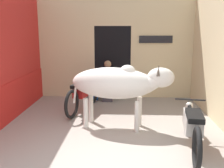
% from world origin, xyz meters
% --- Properties ---
extents(wall_left_shopfront, '(0.25, 4.65, 3.29)m').
position_xyz_m(wall_left_shopfront, '(-2.49, 2.31, 1.59)').
color(wall_left_shopfront, red).
rests_on(wall_left_shopfront, ground_plane).
extents(wall_back_with_doorway, '(4.80, 0.93, 3.29)m').
position_xyz_m(wall_back_with_doorway, '(-0.03, 4.91, 1.44)').
color(wall_back_with_doorway, beige).
rests_on(wall_back_with_doorway, ground_plane).
extents(cow, '(2.27, 1.02, 1.42)m').
position_xyz_m(cow, '(0.15, 1.97, 1.00)').
color(cow, silver).
rests_on(cow, ground_plane).
extents(motorcycle_near, '(0.58, 2.12, 0.79)m').
position_xyz_m(motorcycle_near, '(1.51, 0.91, 0.46)').
color(motorcycle_near, black).
rests_on(motorcycle_near, ground_plane).
extents(motorcycle_far, '(0.73, 2.08, 0.82)m').
position_xyz_m(motorcycle_far, '(-0.80, 3.18, 0.47)').
color(motorcycle_far, black).
rests_on(motorcycle_far, ground_plane).
extents(shopkeeper_seated, '(0.44, 0.34, 1.23)m').
position_xyz_m(shopkeeper_seated, '(-0.21, 4.19, 0.64)').
color(shopkeeper_seated, '#3D3842').
rests_on(shopkeeper_seated, ground_plane).
extents(plastic_stool, '(0.31, 0.31, 0.42)m').
position_xyz_m(plastic_stool, '(-0.62, 4.27, 0.23)').
color(plastic_stool, '#2856B2').
rests_on(plastic_stool, ground_plane).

